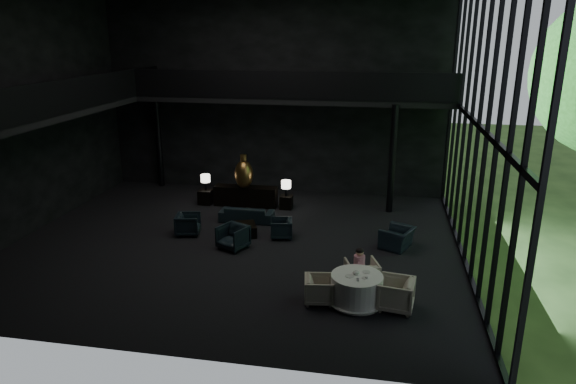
% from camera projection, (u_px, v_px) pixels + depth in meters
% --- Properties ---
extents(floor, '(14.00, 12.00, 0.02)m').
position_uv_depth(floor, '(236.00, 244.00, 16.31)').
color(floor, black).
rests_on(floor, ground).
extents(wall_back, '(14.00, 0.04, 8.00)m').
position_uv_depth(wall_back, '(274.00, 95.00, 20.76)').
color(wall_back, black).
rests_on(wall_back, ground).
extents(wall_front, '(14.00, 0.04, 8.00)m').
position_uv_depth(wall_front, '(141.00, 169.00, 9.49)').
color(wall_front, black).
rests_on(wall_front, ground).
extents(wall_left, '(0.04, 12.00, 8.00)m').
position_uv_depth(wall_left, '(20.00, 112.00, 16.32)').
color(wall_left, black).
rests_on(wall_left, ground).
extents(curtain_wall, '(0.20, 12.00, 8.00)m').
position_uv_depth(curtain_wall, '(479.00, 126.00, 13.93)').
color(curtain_wall, black).
rests_on(curtain_wall, ground).
extents(mezzanine_left, '(2.00, 12.00, 0.25)m').
position_uv_depth(mezzanine_left, '(49.00, 113.00, 16.15)').
color(mezzanine_left, black).
rests_on(mezzanine_left, wall_left).
extents(mezzanine_back, '(12.00, 2.00, 0.25)m').
position_uv_depth(mezzanine_back, '(294.00, 99.00, 19.65)').
color(mezzanine_back, black).
rests_on(mezzanine_back, wall_back).
extents(railing_left, '(0.06, 12.00, 1.00)m').
position_uv_depth(railing_left, '(75.00, 94.00, 15.80)').
color(railing_left, black).
rests_on(railing_left, mezzanine_left).
extents(railing_back, '(12.00, 0.06, 1.00)m').
position_uv_depth(railing_back, '(290.00, 85.00, 18.53)').
color(railing_back, black).
rests_on(railing_back, mezzanine_back).
extents(column_nw, '(0.24, 0.24, 4.00)m').
position_uv_depth(column_nw, '(159.00, 141.00, 21.93)').
color(column_nw, black).
rests_on(column_nw, floor).
extents(column_ne, '(0.24, 0.24, 4.00)m').
position_uv_depth(column_ne, '(392.00, 160.00, 18.65)').
color(column_ne, black).
rests_on(column_ne, floor).
extents(console, '(2.42, 0.55, 0.77)m').
position_uv_depth(console, '(246.00, 196.00, 19.77)').
color(console, black).
rests_on(console, floor).
extents(bronze_urn, '(0.69, 0.69, 1.29)m').
position_uv_depth(bronze_urn, '(244.00, 174.00, 19.32)').
color(bronze_urn, '#B77F41').
rests_on(bronze_urn, console).
extents(side_table_left, '(0.51, 0.51, 0.56)m').
position_uv_depth(side_table_left, '(206.00, 197.00, 20.02)').
color(side_table_left, black).
rests_on(side_table_left, floor).
extents(table_lamp_left, '(0.36, 0.36, 0.61)m').
position_uv_depth(table_lamp_left, '(205.00, 179.00, 19.88)').
color(table_lamp_left, black).
rests_on(table_lamp_left, side_table_left).
extents(side_table_right, '(0.46, 0.46, 0.50)m').
position_uv_depth(side_table_right, '(286.00, 202.00, 19.50)').
color(side_table_right, black).
rests_on(side_table_right, floor).
extents(table_lamp_right, '(0.36, 0.36, 0.61)m').
position_uv_depth(table_lamp_right, '(286.00, 185.00, 19.26)').
color(table_lamp_right, black).
rests_on(table_lamp_right, side_table_right).
extents(sofa, '(1.73, 0.51, 0.67)m').
position_uv_depth(sofa, '(247.00, 212.00, 18.16)').
color(sofa, '#212C3F').
rests_on(sofa, floor).
extents(lounge_armchair_west, '(0.84, 0.88, 0.78)m').
position_uv_depth(lounge_armchair_west, '(188.00, 223.00, 16.96)').
color(lounge_armchair_west, '#182C38').
rests_on(lounge_armchair_west, floor).
extents(lounge_armchair_east, '(0.68, 0.71, 0.63)m').
position_uv_depth(lounge_armchair_east, '(281.00, 228.00, 16.69)').
color(lounge_armchair_east, '#19242D').
rests_on(lounge_armchair_east, floor).
extents(lounge_armchair_south, '(1.09, 1.06, 0.86)m').
position_uv_depth(lounge_armchair_south, '(233.00, 235.00, 15.84)').
color(lounge_armchair_south, black).
rests_on(lounge_armchair_south, floor).
extents(window_armchair, '(0.94, 1.10, 0.82)m').
position_uv_depth(window_armchair, '(397.00, 235.00, 15.88)').
color(window_armchair, black).
rests_on(window_armchair, floor).
extents(coffee_table, '(1.08, 1.08, 0.37)m').
position_uv_depth(coffee_table, '(243.00, 230.00, 16.94)').
color(coffee_table, black).
rests_on(coffee_table, floor).
extents(dining_table, '(1.45, 1.45, 0.75)m').
position_uv_depth(dining_table, '(356.00, 291.00, 12.64)').
color(dining_table, white).
rests_on(dining_table, floor).
extents(dining_chair_north, '(1.04, 1.00, 0.85)m').
position_uv_depth(dining_chair_north, '(362.00, 272.00, 13.41)').
color(dining_chair_north, tan).
rests_on(dining_chair_north, floor).
extents(dining_chair_east, '(0.97, 1.02, 0.93)m').
position_uv_depth(dining_chair_east, '(396.00, 291.00, 12.34)').
color(dining_chair_east, tan).
rests_on(dining_chair_east, floor).
extents(dining_chair_west, '(0.72, 0.76, 0.69)m').
position_uv_depth(dining_chair_west, '(319.00, 289.00, 12.69)').
color(dining_chair_west, tan).
rests_on(dining_chair_west, floor).
extents(child, '(0.29, 0.29, 0.63)m').
position_uv_depth(child, '(359.00, 259.00, 13.37)').
color(child, '#C67F93').
rests_on(child, dining_chair_north).
extents(plate_a, '(0.27, 0.27, 0.01)m').
position_uv_depth(plate_a, '(349.00, 276.00, 12.46)').
color(plate_a, white).
rests_on(plate_a, dining_table).
extents(plate_b, '(0.21, 0.21, 0.01)m').
position_uv_depth(plate_b, '(366.00, 272.00, 12.68)').
color(plate_b, white).
rests_on(plate_b, dining_table).
extents(saucer, '(0.19, 0.19, 0.01)m').
position_uv_depth(saucer, '(365.00, 278.00, 12.37)').
color(saucer, white).
rests_on(saucer, dining_table).
extents(coffee_cup, '(0.09, 0.09, 0.05)m').
position_uv_depth(coffee_cup, '(367.00, 277.00, 12.34)').
color(coffee_cup, white).
rests_on(coffee_cup, saucer).
extents(cereal_bowl, '(0.16, 0.16, 0.08)m').
position_uv_depth(cereal_bowl, '(356.00, 273.00, 12.57)').
color(cereal_bowl, white).
rests_on(cereal_bowl, dining_table).
extents(cream_pot, '(0.07, 0.07, 0.07)m').
position_uv_depth(cream_pot, '(358.00, 280.00, 12.22)').
color(cream_pot, '#99999E').
rests_on(cream_pot, dining_table).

